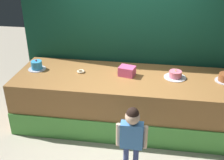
% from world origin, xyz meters
% --- Properties ---
extents(ground_plane, '(12.00, 12.00, 0.00)m').
position_xyz_m(ground_plane, '(0.00, 0.00, 0.00)').
color(ground_plane, '#BCB29E').
extents(stage_platform, '(3.62, 1.21, 0.88)m').
position_xyz_m(stage_platform, '(0.00, 0.59, 0.44)').
color(stage_platform, '#9E6B38').
rests_on(stage_platform, ground_plane).
extents(curtain_backdrop, '(3.89, 0.08, 3.10)m').
position_xyz_m(curtain_backdrop, '(0.00, 1.29, 1.55)').
color(curtain_backdrop, '#144C38').
rests_on(curtain_backdrop, ground_plane).
extents(child_figure, '(0.40, 0.19, 1.05)m').
position_xyz_m(child_figure, '(0.19, -0.57, 0.68)').
color(child_figure, '#3F4C8C').
rests_on(child_figure, ground_plane).
extents(pink_box, '(0.29, 0.25, 0.15)m').
position_xyz_m(pink_box, '(0.00, 0.66, 0.96)').
color(pink_box, '#E55591').
rests_on(pink_box, stage_platform).
extents(donut, '(0.13, 0.13, 0.03)m').
position_xyz_m(donut, '(-0.77, 0.66, 0.90)').
color(donut, beige).
rests_on(donut, stage_platform).
extents(cake_left, '(0.30, 0.30, 0.18)m').
position_xyz_m(cake_left, '(-1.54, 0.67, 0.95)').
color(cake_left, silver).
rests_on(cake_left, stage_platform).
extents(cake_center, '(0.35, 0.35, 0.16)m').
position_xyz_m(cake_center, '(0.77, 0.69, 0.93)').
color(cake_center, silver).
rests_on(cake_center, stage_platform).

